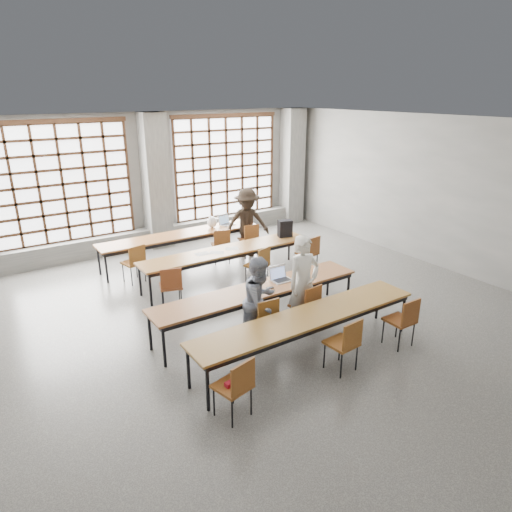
{
  "coord_description": "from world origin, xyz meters",
  "views": [
    {
      "loc": [
        -4.37,
        -6.1,
        4.01
      ],
      "look_at": [
        -0.05,
        0.4,
        1.16
      ],
      "focal_mm": 32.0,
      "sensor_mm": 36.0,
      "label": 1
    }
  ],
  "objects_px": {
    "plastic_bag": "(212,222)",
    "chair_front_right": "(308,303)",
    "laptop_front": "(280,277)",
    "desk_row_c": "(258,292)",
    "red_pouch": "(232,383)",
    "student_female": "(260,301)",
    "desk_row_b": "(228,252)",
    "chair_mid_centre": "(260,262)",
    "chair_near_mid": "(346,340)",
    "desk_row_a": "(181,236)",
    "green_box": "(254,285)",
    "chair_near_left": "(236,383)",
    "student_male": "(303,284)",
    "laptop_back": "(226,222)",
    "backpack": "(285,228)",
    "chair_back_right": "(250,237)",
    "chair_back_mid": "(221,243)",
    "chair_front_left": "(265,317)",
    "chair_near_right": "(404,317)",
    "chair_mid_right": "(310,250)",
    "student_back": "(247,223)",
    "chair_back_left": "(135,260)",
    "mouse": "(301,276)",
    "desk_row_d": "(308,319)",
    "chair_mid_left": "(171,283)",
    "phone": "(270,288)"
  },
  "relations": [
    {
      "from": "chair_near_right",
      "to": "student_back",
      "type": "xyz_separation_m",
      "value": [
        0.26,
        5.14,
        0.33
      ]
    },
    {
      "from": "chair_near_right",
      "to": "student_female",
      "type": "relative_size",
      "value": 0.58
    },
    {
      "from": "chair_front_left",
      "to": "student_female",
      "type": "distance_m",
      "value": 0.26
    },
    {
      "from": "chair_front_right",
      "to": "student_male",
      "type": "height_order",
      "value": "student_male"
    },
    {
      "from": "plastic_bag",
      "to": "red_pouch",
      "type": "bearing_deg",
      "value": -116.19
    },
    {
      "from": "chair_mid_left",
      "to": "laptop_front",
      "type": "xyz_separation_m",
      "value": [
        1.57,
        -1.38,
        0.25
      ]
    },
    {
      "from": "laptop_front",
      "to": "laptop_back",
      "type": "height_order",
      "value": "same"
    },
    {
      "from": "chair_mid_centre",
      "to": "chair_near_mid",
      "type": "relative_size",
      "value": 1.0
    },
    {
      "from": "laptop_front",
      "to": "desk_row_c",
      "type": "bearing_deg",
      "value": -168.73
    },
    {
      "from": "chair_back_left",
      "to": "chair_mid_right",
      "type": "xyz_separation_m",
      "value": [
        3.57,
        -1.63,
        0.0
      ]
    },
    {
      "from": "backpack",
      "to": "laptop_front",
      "type": "bearing_deg",
      "value": -113.16
    },
    {
      "from": "laptop_front",
      "to": "backpack",
      "type": "height_order",
      "value": "backpack"
    },
    {
      "from": "chair_front_right",
      "to": "plastic_bag",
      "type": "relative_size",
      "value": 3.08
    },
    {
      "from": "chair_front_left",
      "to": "student_back",
      "type": "height_order",
      "value": "student_back"
    },
    {
      "from": "chair_near_right",
      "to": "chair_near_left",
      "type": "bearing_deg",
      "value": 179.96
    },
    {
      "from": "desk_row_a",
      "to": "green_box",
      "type": "height_order",
      "value": "green_box"
    },
    {
      "from": "desk_row_a",
      "to": "laptop_front",
      "type": "distance_m",
      "value": 3.65
    },
    {
      "from": "desk_row_b",
      "to": "student_female",
      "type": "relative_size",
      "value": 2.62
    },
    {
      "from": "chair_mid_centre",
      "to": "backpack",
      "type": "bearing_deg",
      "value": 29.88
    },
    {
      "from": "chair_mid_centre",
      "to": "red_pouch",
      "type": "distance_m",
      "value": 4.25
    },
    {
      "from": "laptop_back",
      "to": "backpack",
      "type": "xyz_separation_m",
      "value": [
        0.64,
        -1.69,
        0.14
      ]
    },
    {
      "from": "desk_row_a",
      "to": "laptop_back",
      "type": "bearing_deg",
      "value": 4.62
    },
    {
      "from": "chair_back_left",
      "to": "phone",
      "type": "xyz_separation_m",
      "value": [
        1.33,
        -3.21,
        0.2
      ]
    },
    {
      "from": "chair_back_right",
      "to": "green_box",
      "type": "bearing_deg",
      "value": -121.71
    },
    {
      "from": "chair_back_mid",
      "to": "laptop_front",
      "type": "bearing_deg",
      "value": -98.65
    },
    {
      "from": "student_male",
      "to": "red_pouch",
      "type": "distance_m",
      "value": 2.62
    },
    {
      "from": "chair_near_right",
      "to": "desk_row_a",
      "type": "bearing_deg",
      "value": 103.35
    },
    {
      "from": "student_female",
      "to": "laptop_front",
      "type": "xyz_separation_m",
      "value": [
        0.85,
        0.61,
        0.03
      ]
    },
    {
      "from": "desk_row_c",
      "to": "plastic_bag",
      "type": "xyz_separation_m",
      "value": [
        1.13,
        3.79,
        0.21
      ]
    },
    {
      "from": "chair_back_right",
      "to": "backpack",
      "type": "height_order",
      "value": "backpack"
    },
    {
      "from": "laptop_front",
      "to": "red_pouch",
      "type": "xyz_separation_m",
      "value": [
        -2.18,
        -1.93,
        -0.29
      ]
    },
    {
      "from": "desk_row_c",
      "to": "plastic_bag",
      "type": "bearing_deg",
      "value": 73.36
    },
    {
      "from": "chair_mid_centre",
      "to": "chair_front_right",
      "type": "xyz_separation_m",
      "value": [
        -0.42,
        -2.12,
        0.0
      ]
    },
    {
      "from": "chair_back_mid",
      "to": "chair_front_right",
      "type": "bearing_deg",
      "value": -96.08
    },
    {
      "from": "student_female",
      "to": "desk_row_b",
      "type": "bearing_deg",
      "value": 48.64
    },
    {
      "from": "desk_row_c",
      "to": "chair_near_left",
      "type": "distance_m",
      "value": 2.49
    },
    {
      "from": "green_box",
      "to": "backpack",
      "type": "bearing_deg",
      "value": 42.66
    },
    {
      "from": "desk_row_c",
      "to": "chair_mid_right",
      "type": "relative_size",
      "value": 4.55
    },
    {
      "from": "chair_mid_centre",
      "to": "plastic_bag",
      "type": "relative_size",
      "value": 3.08
    },
    {
      "from": "desk_row_c",
      "to": "chair_mid_centre",
      "type": "distance_m",
      "value": 1.82
    },
    {
      "from": "plastic_bag",
      "to": "chair_front_right",
      "type": "bearing_deg",
      "value": -96.75
    },
    {
      "from": "desk_row_b",
      "to": "desk_row_d",
      "type": "xyz_separation_m",
      "value": [
        -0.54,
        -3.38,
        0.0
      ]
    },
    {
      "from": "laptop_front",
      "to": "chair_mid_right",
      "type": "bearing_deg",
      "value": 36.29
    },
    {
      "from": "student_female",
      "to": "mouse",
      "type": "bearing_deg",
      "value": -1.15
    },
    {
      "from": "chair_front_right",
      "to": "laptop_back",
      "type": "relative_size",
      "value": 2.07
    },
    {
      "from": "chair_near_left",
      "to": "chair_near_right",
      "type": "bearing_deg",
      "value": -0.04
    },
    {
      "from": "chair_back_mid",
      "to": "chair_near_mid",
      "type": "xyz_separation_m",
      "value": [
        -0.73,
        -5.02,
        0.0
      ]
    },
    {
      "from": "chair_back_mid",
      "to": "chair_mid_right",
      "type": "relative_size",
      "value": 1.0
    },
    {
      "from": "chair_mid_centre",
      "to": "student_male",
      "type": "relative_size",
      "value": 0.51
    },
    {
      "from": "desk_row_c",
      "to": "chair_near_mid",
      "type": "xyz_separation_m",
      "value": [
        0.28,
        -1.9,
        -0.13
      ]
    }
  ]
}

